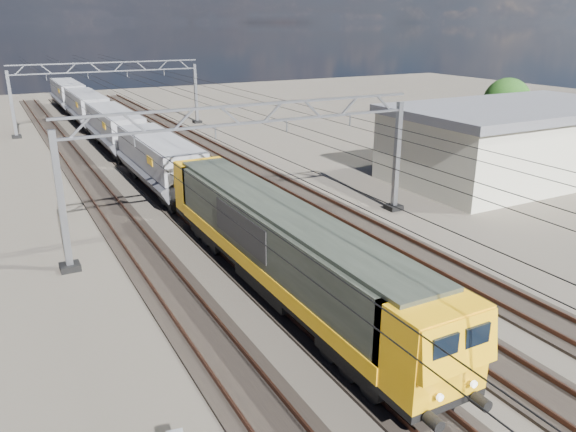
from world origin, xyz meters
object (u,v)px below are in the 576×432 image
hopper_wagon_lead (159,159)px  hopper_wagon_mid (114,127)px  catenary_gantry_mid (253,166)px  tree_far (511,104)px  hopper_wagon_third (87,107)px  hopper_wagon_fourth (68,93)px  locomotive (280,244)px  catenary_gantry_far (110,93)px  industrial_shed (514,141)px

hopper_wagon_lead → hopper_wagon_mid: same height
catenary_gantry_mid → tree_far: (30.32, 9.79, 0.10)m
hopper_wagon_third → hopper_wagon_fourth: 14.20m
locomotive → hopper_wagon_fourth: (-0.00, 60.30, -0.09)m
catenary_gantry_far → hopper_wagon_fourth: 17.62m
hopper_wagon_mid → catenary_gantry_mid: bearing=-85.4°
catenary_gantry_far → hopper_wagon_mid: catenary_gantry_far is taller
catenary_gantry_far → hopper_wagon_third: (-2.00, 3.22, -1.67)m
locomotive → hopper_wagon_mid: locomotive is taller
industrial_shed → tree_far: size_ratio=2.95×
hopper_wagon_mid → hopper_wagon_fourth: size_ratio=1.00×
catenary_gantry_mid → locomotive: 7.33m
catenary_gantry_mid → hopper_wagon_lead: bearing=100.5°
catenary_gantry_mid → hopper_wagon_mid: bearing=94.6°
locomotive → tree_far: bearing=27.3°
catenary_gantry_mid → locomotive: size_ratio=0.94×
industrial_shed → locomotive: bearing=-159.7°
catenary_gantry_mid → hopper_wagon_third: size_ratio=1.53×
hopper_wagon_mid → industrial_shed: size_ratio=0.70×
catenary_gantry_far → tree_far: (30.32, -26.21, 0.10)m
locomotive → hopper_wagon_third: size_ratio=1.62×
hopper_wagon_fourth → catenary_gantry_mid: bearing=-87.9°
catenary_gantry_far → hopper_wagon_fourth: size_ratio=1.53×
hopper_wagon_fourth → catenary_gantry_far: bearing=-83.5°
hopper_wagon_lead → catenary_gantry_mid: bearing=-79.5°
locomotive → tree_far: size_ratio=3.35×
hopper_wagon_lead → locomotive: bearing=-90.0°
hopper_wagon_fourth → industrial_shed: industrial_shed is taller
hopper_wagon_mid → industrial_shed: 33.26m
catenary_gantry_far → locomotive: 42.95m
hopper_wagon_lead → hopper_wagon_fourth: bearing=90.0°
catenary_gantry_mid → industrial_shed: (22.00, 2.00, -1.18)m
hopper_wagon_lead → tree_far: tree_far is taller
catenary_gantry_mid → locomotive: (-2.00, -6.87, -1.58)m
catenary_gantry_far → industrial_shed: 40.51m
catenary_gantry_far → hopper_wagon_mid: (-2.00, -10.98, -1.67)m
hopper_wagon_mid → hopper_wagon_lead: bearing=-90.0°
locomotive → hopper_wagon_third: (-0.00, 46.10, -0.09)m
catenary_gantry_mid → hopper_wagon_lead: 11.13m
hopper_wagon_mid → catenary_gantry_far: bearing=79.7°
hopper_wagon_mid → industrial_shed: bearing=-43.8°
locomotive → catenary_gantry_far: bearing=87.3°
hopper_wagon_mid → hopper_wagon_third: (0.00, 14.20, 0.00)m
hopper_wagon_mid → hopper_wagon_third: same height
hopper_wagon_third → industrial_shed: (24.00, -37.22, 0.49)m
hopper_wagon_third → hopper_wagon_fourth: same height
catenary_gantry_far → industrial_shed: catenary_gantry_far is taller
catenary_gantry_mid → locomotive: catenary_gantry_mid is taller
locomotive → tree_far: (32.32, 16.66, 1.68)m
catenary_gantry_far → hopper_wagon_lead: bearing=-94.5°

